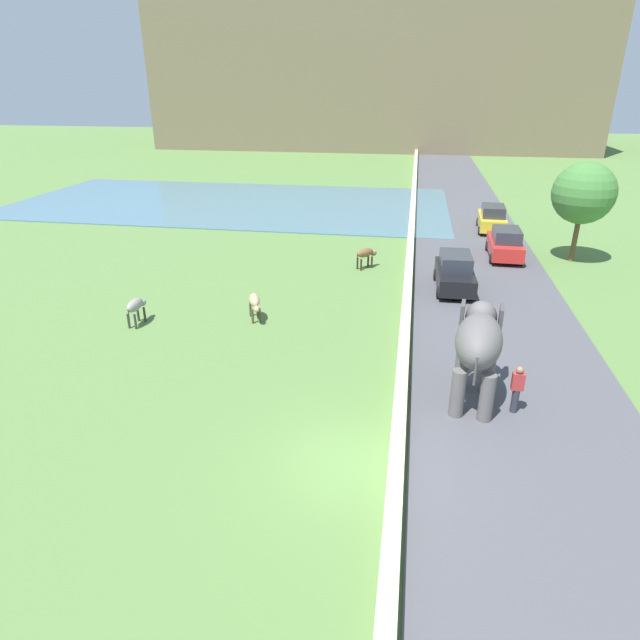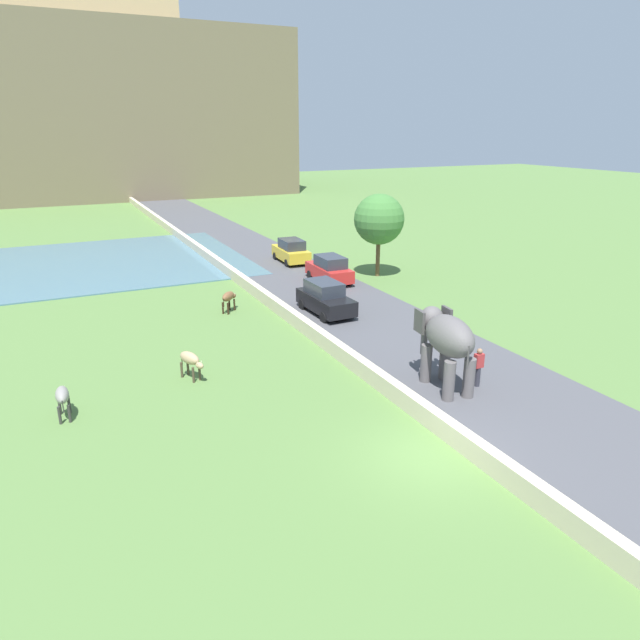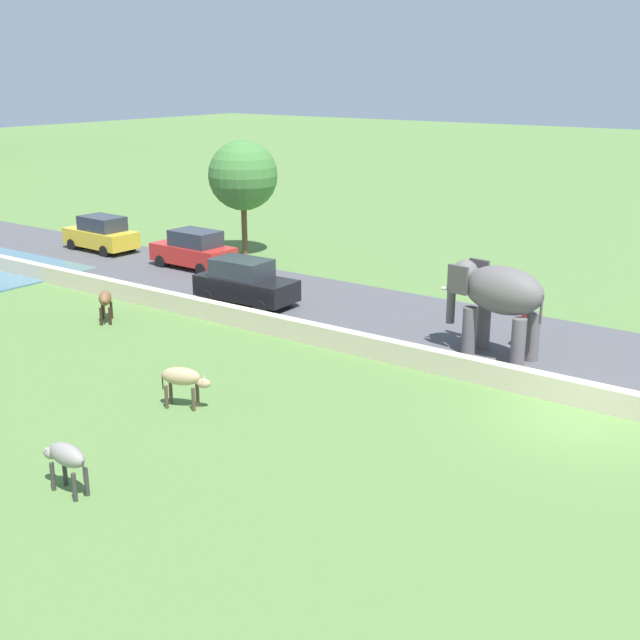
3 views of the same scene
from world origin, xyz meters
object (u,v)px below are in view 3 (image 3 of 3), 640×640
at_px(cow_tan, 183,379).
at_px(cow_grey, 66,457).
at_px(person_beside_elephant, 526,325).
at_px(car_yellow, 101,234).
at_px(car_black, 245,282).
at_px(cow_brown, 105,299).
at_px(car_red, 194,250).
at_px(elephant, 496,295).

relative_size(cow_tan, cow_grey, 1.01).
xyz_separation_m(person_beside_elephant, car_yellow, (1.90, 23.00, 0.03)).
relative_size(person_beside_elephant, car_black, 0.40).
height_order(cow_tan, cow_brown, same).
bearing_deg(person_beside_elephant, car_yellow, 85.28).
distance_m(car_red, cow_brown, 8.36).
xyz_separation_m(car_yellow, cow_grey, (-16.54, -18.66, -0.06)).
height_order(elephant, person_beside_elephant, elephant).
relative_size(person_beside_elephant, car_red, 0.40).
xyz_separation_m(person_beside_elephant, cow_tan, (-9.86, 5.62, -0.04)).
bearing_deg(car_black, cow_grey, -154.04).
height_order(car_red, cow_grey, car_red).
relative_size(person_beside_elephant, cow_tan, 1.16).
bearing_deg(car_black, cow_brown, 150.12).
distance_m(person_beside_elephant, car_black, 10.93).
xyz_separation_m(person_beside_elephant, car_red, (1.90, 16.64, 0.03)).
bearing_deg(car_red, cow_brown, -158.00).
relative_size(elephant, cow_tan, 2.53).
xyz_separation_m(cow_grey, cow_brown, (8.79, 9.16, 0.00)).
distance_m(car_yellow, car_red, 6.37).
xyz_separation_m(elephant, car_black, (-0.03, 10.31, -1.14)).
bearing_deg(elephant, cow_grey, 164.25).
height_order(elephant, cow_brown, elephant).
bearing_deg(car_yellow, cow_grey, -131.56).
relative_size(car_black, cow_grey, 2.90).
height_order(car_black, cow_tan, car_black).
bearing_deg(car_yellow, car_red, -89.99).
bearing_deg(car_black, car_yellow, 75.46).
bearing_deg(car_black, car_red, 61.39).
height_order(elephant, cow_tan, elephant).
height_order(car_red, car_black, same).
relative_size(elephant, car_black, 0.88).
xyz_separation_m(elephant, cow_brown, (-4.63, 12.95, -1.20)).
distance_m(car_red, cow_tan, 16.12).
distance_m(car_yellow, cow_tan, 20.99).
bearing_deg(elephant, cow_brown, 109.68).
bearing_deg(elephant, car_black, 90.17).
relative_size(elephant, person_beside_elephant, 2.18).
xyz_separation_m(car_yellow, car_red, (0.00, -6.37, 0.00)).
xyz_separation_m(car_red, cow_brown, (-7.75, -3.13, -0.06)).
distance_m(person_beside_elephant, car_red, 16.74).
height_order(elephant, cow_grey, elephant).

